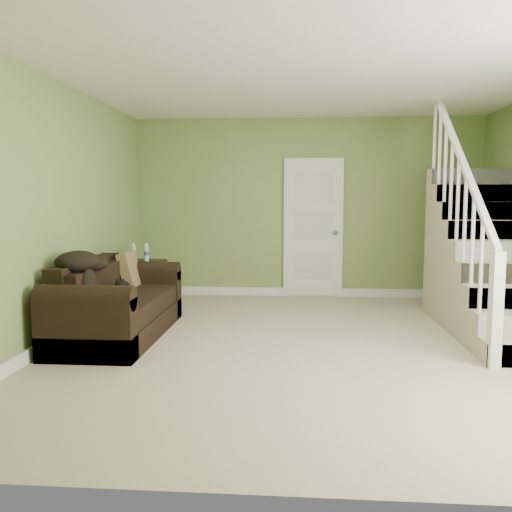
% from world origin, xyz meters
% --- Properties ---
extents(floor, '(5.00, 5.50, 0.01)m').
position_xyz_m(floor, '(0.00, 0.00, 0.00)').
color(floor, tan).
rests_on(floor, ground).
extents(ceiling, '(5.00, 5.50, 0.01)m').
position_xyz_m(ceiling, '(0.00, 0.00, 2.60)').
color(ceiling, white).
rests_on(ceiling, wall_back).
extents(wall_back, '(5.00, 0.04, 2.60)m').
position_xyz_m(wall_back, '(0.00, 2.75, 1.30)').
color(wall_back, '#78914E').
rests_on(wall_back, floor).
extents(wall_front, '(5.00, 0.04, 2.60)m').
position_xyz_m(wall_front, '(0.00, -2.75, 1.30)').
color(wall_front, '#78914E').
rests_on(wall_front, floor).
extents(wall_left, '(0.04, 5.50, 2.60)m').
position_xyz_m(wall_left, '(-2.50, 0.00, 1.30)').
color(wall_left, '#78914E').
rests_on(wall_left, floor).
extents(baseboard_back, '(5.00, 0.04, 0.12)m').
position_xyz_m(baseboard_back, '(0.00, 2.72, 0.06)').
color(baseboard_back, white).
rests_on(baseboard_back, floor).
extents(baseboard_left, '(0.04, 5.50, 0.12)m').
position_xyz_m(baseboard_left, '(-2.47, 0.00, 0.06)').
color(baseboard_left, white).
rests_on(baseboard_left, floor).
extents(door, '(0.86, 0.12, 2.02)m').
position_xyz_m(door, '(0.10, 2.71, 1.01)').
color(door, white).
rests_on(door, floor).
extents(staircase, '(1.00, 2.51, 2.82)m').
position_xyz_m(staircase, '(1.99, 0.97, 0.64)').
color(staircase, tan).
rests_on(staircase, floor).
extents(sofa, '(0.87, 2.02, 0.80)m').
position_xyz_m(sofa, '(-2.01, 0.20, 0.30)').
color(sofa, black).
rests_on(sofa, floor).
extents(side_table, '(0.57, 0.57, 0.86)m').
position_xyz_m(side_table, '(-2.15, 1.62, 0.32)').
color(side_table, black).
rests_on(side_table, floor).
extents(cat, '(0.24, 0.44, 0.22)m').
position_xyz_m(cat, '(-1.91, 0.13, 0.52)').
color(cat, black).
rests_on(cat, sofa).
extents(banana, '(0.12, 0.21, 0.06)m').
position_xyz_m(banana, '(-1.75, -0.33, 0.46)').
color(banana, gold).
rests_on(banana, sofa).
extents(throw_pillow, '(0.23, 0.45, 0.45)m').
position_xyz_m(throw_pillow, '(-2.06, 0.87, 0.61)').
color(throw_pillow, '#503820').
rests_on(throw_pillow, sofa).
extents(throw_blanket, '(0.50, 0.60, 0.22)m').
position_xyz_m(throw_blanket, '(-2.24, -0.20, 0.83)').
color(throw_blanket, black).
rests_on(throw_blanket, sofa).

